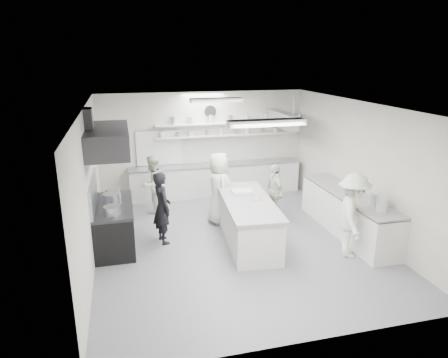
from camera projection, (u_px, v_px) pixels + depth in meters
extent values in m
cube|color=gray|center=(235.00, 241.00, 9.14)|extent=(6.00, 7.00, 0.02)
cube|color=white|center=(236.00, 106.00, 8.25)|extent=(6.00, 7.00, 0.02)
cube|color=beige|center=(204.00, 144.00, 11.94)|extent=(6.00, 0.04, 3.00)
cube|color=beige|center=(307.00, 249.00, 5.45)|extent=(6.00, 0.04, 3.00)
cube|color=beige|center=(89.00, 187.00, 7.99)|extent=(0.04, 7.00, 3.00)
cube|color=beige|center=(361.00, 168.00, 9.40)|extent=(0.04, 7.00, 3.00)
cube|color=black|center=(114.00, 227.00, 8.76)|extent=(0.80, 1.80, 0.90)
cube|color=#2D2D30|center=(107.00, 140.00, 8.21)|extent=(0.85, 2.00, 0.50)
cube|color=silver|center=(216.00, 180.00, 12.04)|extent=(5.00, 0.60, 0.92)
cube|color=silver|center=(228.00, 135.00, 11.91)|extent=(4.20, 0.26, 0.04)
cube|color=silver|center=(228.00, 123.00, 11.81)|extent=(4.20, 0.26, 0.04)
cube|color=black|center=(159.00, 148.00, 11.63)|extent=(1.30, 0.04, 1.00)
cylinder|color=white|center=(210.00, 111.00, 11.67)|extent=(0.32, 0.05, 0.32)
cube|color=silver|center=(348.00, 214.00, 9.43)|extent=(0.74, 3.30, 0.94)
cube|color=#9FA3AC|center=(282.00, 119.00, 11.15)|extent=(0.30, 1.60, 0.40)
cube|color=silver|center=(267.00, 123.00, 6.60)|extent=(1.30, 0.25, 0.10)
cube|color=silver|center=(216.00, 100.00, 9.94)|extent=(1.30, 0.25, 0.10)
cube|color=silver|center=(248.00, 222.00, 8.95)|extent=(1.15, 2.61, 0.93)
cylinder|color=#9FA3AC|center=(112.00, 200.00, 8.60)|extent=(0.37, 0.37, 0.29)
imported|color=black|center=(162.00, 208.00, 8.86)|extent=(0.51, 0.66, 1.62)
imported|color=silver|center=(153.00, 184.00, 10.59)|extent=(0.94, 0.94, 1.54)
imported|color=silver|center=(219.00, 188.00, 9.91)|extent=(0.65, 0.91, 1.77)
imported|color=silver|center=(275.00, 192.00, 10.18)|extent=(0.37, 0.85, 1.43)
imported|color=silver|center=(353.00, 215.00, 8.24)|extent=(1.06, 1.30, 1.76)
imported|color=#9FA3AC|center=(256.00, 200.00, 8.86)|extent=(0.28, 0.28, 0.06)
imported|color=silver|center=(252.00, 209.00, 8.37)|extent=(0.22, 0.22, 0.05)
imported|color=silver|center=(355.00, 192.00, 9.38)|extent=(0.31, 0.31, 0.06)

